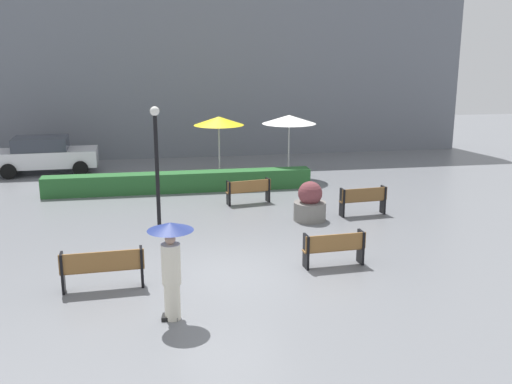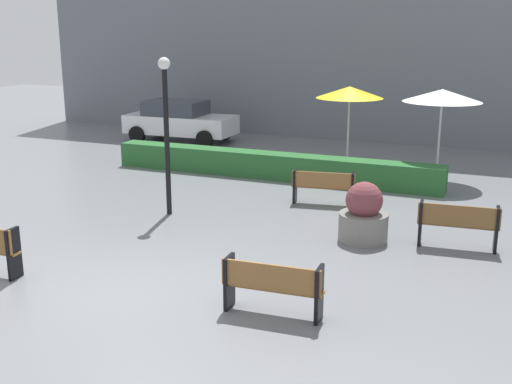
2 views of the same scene
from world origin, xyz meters
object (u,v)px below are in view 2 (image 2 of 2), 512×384
(bench_far_right, at_px, (458,223))
(patio_umbrella_yellow, at_px, (350,92))
(lamp_post, at_px, (166,119))
(bench_back_row, at_px, (323,185))
(parked_car, at_px, (180,120))
(planter_pot, at_px, (364,216))
(patio_umbrella_white, at_px, (442,96))
(bench_near_right, at_px, (272,285))

(bench_far_right, bearing_deg, patio_umbrella_yellow, 121.83)
(lamp_post, height_order, patio_umbrella_yellow, lamp_post)
(bench_back_row, height_order, parked_car, parked_car)
(bench_back_row, bearing_deg, bench_far_right, -31.42)
(bench_back_row, relative_size, planter_pot, 1.27)
(lamp_post, distance_m, parked_car, 9.96)
(planter_pot, height_order, lamp_post, lamp_post)
(bench_back_row, distance_m, patio_umbrella_white, 4.73)
(bench_far_right, height_order, parked_car, parked_car)
(bench_back_row, height_order, planter_pot, planter_pot)
(patio_umbrella_yellow, bearing_deg, planter_pot, -72.36)
(bench_far_right, bearing_deg, patio_umbrella_white, 101.18)
(planter_pot, relative_size, patio_umbrella_white, 0.48)
(bench_far_right, bearing_deg, lamp_post, -178.82)
(bench_back_row, xyz_separation_m, bench_far_right, (3.41, -2.08, 0.05))
(bench_far_right, distance_m, parked_car, 14.07)
(patio_umbrella_yellow, relative_size, parked_car, 0.60)
(bench_back_row, height_order, patio_umbrella_yellow, patio_umbrella_yellow)
(patio_umbrella_white, relative_size, parked_car, 0.62)
(bench_back_row, distance_m, parked_car, 10.11)
(planter_pot, distance_m, patio_umbrella_white, 6.32)
(planter_pot, bearing_deg, bench_back_row, 124.02)
(bench_back_row, xyz_separation_m, planter_pot, (1.56, -2.32, 0.04))
(bench_back_row, distance_m, planter_pot, 2.80)
(bench_far_right, bearing_deg, bench_near_right, -118.56)
(bench_far_right, bearing_deg, bench_back_row, 148.58)
(bench_near_right, xyz_separation_m, parked_car, (-8.88, 12.76, 0.32))
(bench_back_row, relative_size, bench_far_right, 1.01)
(planter_pot, relative_size, lamp_post, 0.34)
(bench_back_row, distance_m, bench_near_right, 6.39)
(patio_umbrella_white, height_order, parked_car, patio_umbrella_white)
(patio_umbrella_yellow, height_order, patio_umbrella_white, patio_umbrella_white)
(bench_near_right, relative_size, parked_car, 0.37)
(patio_umbrella_white, bearing_deg, bench_far_right, -78.82)
(planter_pot, distance_m, patio_umbrella_yellow, 7.14)
(bench_back_row, distance_m, patio_umbrella_yellow, 4.68)
(bench_near_right, height_order, patio_umbrella_yellow, patio_umbrella_yellow)
(bench_back_row, xyz_separation_m, bench_near_right, (1.11, -6.29, 0.01))
(lamp_post, relative_size, parked_car, 0.86)
(bench_near_right, distance_m, parked_car, 15.55)
(patio_umbrella_yellow, bearing_deg, lamp_post, -111.80)
(patio_umbrella_white, bearing_deg, planter_pot, -96.71)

